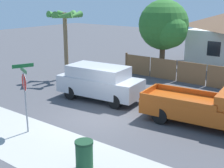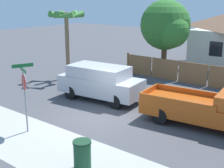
{
  "view_description": "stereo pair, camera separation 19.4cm",
  "coord_description": "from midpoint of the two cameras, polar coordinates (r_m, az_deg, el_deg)",
  "views": [
    {
      "loc": [
        8.88,
        -10.66,
        5.56
      ],
      "look_at": [
        0.3,
        0.55,
        1.6
      ],
      "focal_mm": 50.0,
      "sensor_mm": 36.0,
      "label": 1
    },
    {
      "loc": [
        9.03,
        -10.54,
        5.56
      ],
      "look_at": [
        0.3,
        0.55,
        1.6
      ],
      "focal_mm": 50.0,
      "sensor_mm": 36.0,
      "label": 2
    }
  ],
  "objects": [
    {
      "name": "palm_tree",
      "position": [
        21.74,
        -8.88,
        11.29
      ],
      "size": [
        2.32,
        2.52,
        4.66
      ],
      "color": "brown",
      "rests_on": "ground"
    },
    {
      "name": "red_suv",
      "position": [
        17.24,
        -2.62,
        0.44
      ],
      "size": [
        4.87,
        2.38,
        1.92
      ],
      "rotation": [
        0.0,
        0.0,
        0.1
      ],
      "color": "#B7B7BC",
      "rests_on": "ground"
    },
    {
      "name": "sidewalk_strip",
      "position": [
        12.65,
        -13.28,
        -10.83
      ],
      "size": [
        36.0,
        3.2,
        0.01
      ],
      "color": "#A3A39E",
      "rests_on": "ground"
    },
    {
      "name": "trash_bin",
      "position": [
        10.62,
        -5.63,
        -12.81
      ],
      "size": [
        0.62,
        0.62,
        1.01
      ],
      "color": "#1E4C2D",
      "rests_on": "ground"
    },
    {
      "name": "ground_plane",
      "position": [
        14.95,
        -2.57,
        -6.18
      ],
      "size": [
        80.0,
        80.0,
        0.0
      ],
      "primitive_type": "plane",
      "color": "#47474C"
    },
    {
      "name": "stop_sign",
      "position": [
        13.29,
        -16.1,
        -0.5
      ],
      "size": [
        0.89,
        0.8,
        2.96
      ],
      "rotation": [
        0.0,
        0.0,
        -0.4
      ],
      "color": "gray",
      "rests_on": "ground"
    },
    {
      "name": "oak_tree",
      "position": [
        23.33,
        9.42,
        10.37
      ],
      "size": [
        3.83,
        3.65,
        5.41
      ],
      "color": "brown",
      "rests_on": "ground"
    },
    {
      "name": "orange_pickup",
      "position": [
        14.32,
        16.94,
        -4.31
      ],
      "size": [
        5.57,
        2.5,
        1.68
      ],
      "rotation": [
        0.0,
        0.0,
        0.1
      ],
      "color": "#B74C14",
      "rests_on": "ground"
    },
    {
      "name": "wooden_fence",
      "position": [
        20.8,
        16.61,
        1.51
      ],
      "size": [
        12.58,
        0.12,
        1.51
      ],
      "color": "brown",
      "rests_on": "ground"
    }
  ]
}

